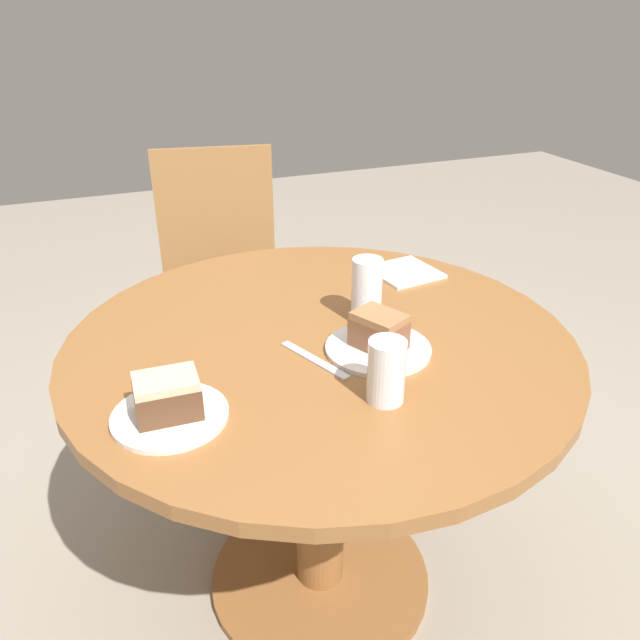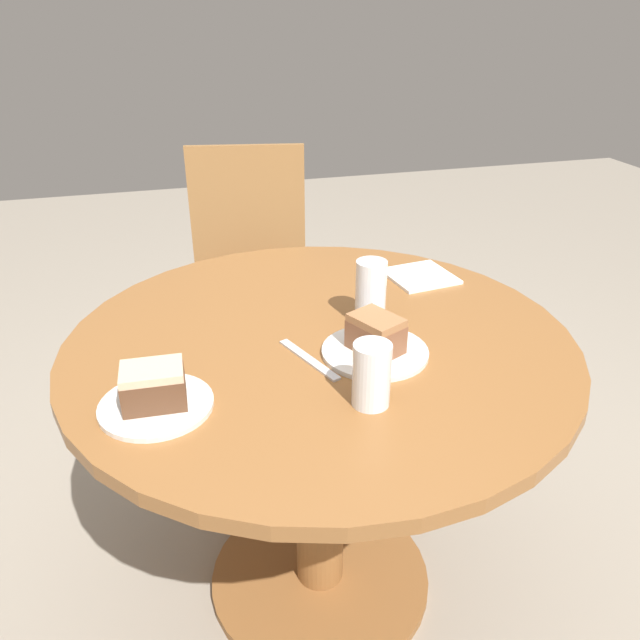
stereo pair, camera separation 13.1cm
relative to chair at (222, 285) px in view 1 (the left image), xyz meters
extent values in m
plane|color=gray|center=(0.01, -0.90, -0.49)|extent=(8.00, 8.00, 0.00)
cylinder|color=brown|center=(0.01, -0.90, -0.48)|extent=(0.57, 0.57, 0.03)
cylinder|color=brown|center=(0.01, -0.90, -0.12)|extent=(0.12, 0.12, 0.69)
cylinder|color=brown|center=(0.01, -0.90, 0.24)|extent=(1.08, 1.08, 0.03)
cylinder|color=olive|center=(-0.24, -0.22, -0.27)|extent=(0.04, 0.04, 0.43)
cylinder|color=olive|center=(0.14, -0.29, -0.27)|extent=(0.04, 0.04, 0.43)
cylinder|color=olive|center=(-0.17, 0.14, -0.27)|extent=(0.04, 0.04, 0.43)
cylinder|color=olive|center=(0.21, 0.07, -0.27)|extent=(0.04, 0.04, 0.43)
cube|color=#47281E|center=(-0.01, -0.07, -0.05)|extent=(0.50, 0.48, 0.03)
cube|color=olive|center=(0.02, 0.12, 0.21)|extent=(0.40, 0.09, 0.49)
cylinder|color=silver|center=(0.10, -0.99, 0.26)|extent=(0.22, 0.22, 0.01)
cylinder|color=silver|center=(-0.33, -1.07, 0.26)|extent=(0.20, 0.20, 0.01)
cube|color=brown|center=(0.10, -0.99, 0.29)|extent=(0.11, 0.13, 0.06)
cube|color=#9E6B42|center=(0.10, -0.99, 0.33)|extent=(0.11, 0.12, 0.01)
cube|color=brown|center=(-0.33, -1.07, 0.29)|extent=(0.11, 0.08, 0.06)
cube|color=beige|center=(-0.33, -1.07, 0.33)|extent=(0.11, 0.08, 0.01)
cylinder|color=beige|center=(0.03, -1.16, 0.29)|extent=(0.06, 0.06, 0.07)
cylinder|color=white|center=(0.03, -1.16, 0.31)|extent=(0.07, 0.07, 0.12)
cylinder|color=silver|center=(0.13, -0.86, 0.30)|extent=(0.06, 0.06, 0.10)
cylinder|color=white|center=(0.13, -0.86, 0.33)|extent=(0.07, 0.07, 0.15)
cube|color=white|center=(0.34, -0.66, 0.26)|extent=(0.18, 0.18, 0.01)
cube|color=silver|center=(-0.04, -0.98, 0.26)|extent=(0.08, 0.18, 0.00)
camera|label=1|loc=(-0.42, -1.98, 0.90)|focal=35.00mm
camera|label=2|loc=(-0.29, -2.02, 0.90)|focal=35.00mm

